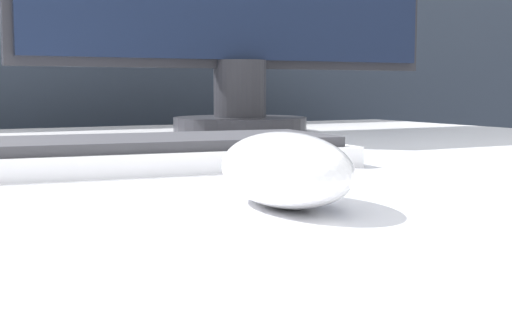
% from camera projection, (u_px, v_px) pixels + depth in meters
% --- Properties ---
extents(computer_mouse_near, '(0.08, 0.12, 0.04)m').
position_uv_depth(computer_mouse_near, '(285.00, 169.00, 0.38)').
color(computer_mouse_near, white).
rests_on(computer_mouse_near, desk).
extents(keyboard, '(0.43, 0.17, 0.02)m').
position_uv_depth(keyboard, '(74.00, 155.00, 0.54)').
color(keyboard, white).
rests_on(keyboard, desk).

